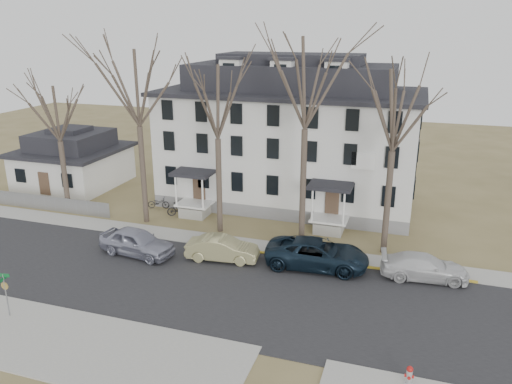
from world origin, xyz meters
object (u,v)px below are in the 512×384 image
(tree_bungalow, at_px, (56,110))
(car_silver, at_px, (137,242))
(fire_hydrant, at_px, (409,376))
(tree_center, at_px, (306,77))
(car_white, at_px, (424,267))
(bicycle_left, at_px, (159,203))
(car_navy, at_px, (317,254))
(small_house, at_px, (73,161))
(tree_mid_left, at_px, (217,97))
(tree_far_left, at_px, (136,83))
(bicycle_right, at_px, (179,209))
(tree_mid_right, at_px, (396,105))
(street_sign, at_px, (5,288))
(boarding_house, at_px, (290,138))
(car_tan, at_px, (222,249))

(tree_bungalow, bearing_deg, car_silver, -29.61)
(tree_bungalow, xyz_separation_m, fire_hydrant, (26.47, -12.82, -7.66))
(tree_center, xyz_separation_m, car_white, (8.00, -3.04, -10.36))
(tree_center, bearing_deg, car_silver, -150.80)
(bicycle_left, relative_size, fire_hydrant, 1.94)
(car_navy, height_order, bicycle_left, car_navy)
(car_navy, bearing_deg, tree_bungalow, 76.77)
(small_house, bearing_deg, tree_mid_left, -20.03)
(tree_bungalow, height_order, car_white, tree_bungalow)
(tree_far_left, height_order, bicycle_right, tree_far_left)
(tree_far_left, distance_m, tree_center, 12.02)
(fire_hydrant, bearing_deg, tree_mid_right, 98.74)
(car_silver, height_order, street_sign, street_sign)
(tree_bungalow, bearing_deg, boarding_house, 27.01)
(car_white, relative_size, bicycle_left, 2.81)
(fire_hydrant, bearing_deg, car_silver, 156.34)
(tree_far_left, relative_size, bicycle_left, 7.75)
(car_silver, distance_m, car_white, 17.73)
(car_white, bearing_deg, car_tan, 89.66)
(boarding_house, distance_m, car_navy, 13.38)
(car_white, bearing_deg, tree_mid_left, 71.09)
(car_silver, bearing_deg, car_navy, -73.20)
(fire_hydrant, bearing_deg, small_house, 148.03)
(tree_bungalow, relative_size, bicycle_right, 5.93)
(car_tan, xyz_separation_m, bicycle_left, (-8.38, 7.13, -0.28))
(tree_far_left, bearing_deg, car_silver, -65.68)
(boarding_house, height_order, car_tan, boarding_house)
(car_tan, relative_size, car_white, 0.91)
(fire_hydrant, bearing_deg, car_tan, 143.83)
(bicycle_left, bearing_deg, tree_mid_right, -112.44)
(tree_mid_left, relative_size, street_sign, 5.23)
(boarding_house, relative_size, bicycle_right, 11.45)
(tree_center, xyz_separation_m, car_tan, (-4.08, -4.38, -10.34))
(car_silver, bearing_deg, tree_center, -53.26)
(boarding_house, bearing_deg, fire_hydrant, -63.47)
(street_sign, bearing_deg, car_tan, 39.49)
(tree_center, height_order, bicycle_right, tree_center)
(boarding_house, relative_size, street_sign, 8.54)
(car_navy, bearing_deg, fire_hydrant, -152.21)
(tree_far_left, xyz_separation_m, bicycle_right, (1.83, 1.80, -9.80))
(tree_mid_left, height_order, car_tan, tree_mid_left)
(tree_center, height_order, car_navy, tree_center)
(bicycle_left, bearing_deg, car_tan, -144.14)
(tree_mid_right, distance_m, street_sign, 23.63)
(tree_mid_right, relative_size, car_navy, 2.04)
(car_white, bearing_deg, fire_hydrant, 170.24)
(tree_mid_right, bearing_deg, street_sign, -141.78)
(car_silver, distance_m, street_sign, 8.78)
(boarding_house, xyz_separation_m, tree_mid_left, (-3.00, -8.15, 4.22))
(small_house, bearing_deg, car_tan, -29.20)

